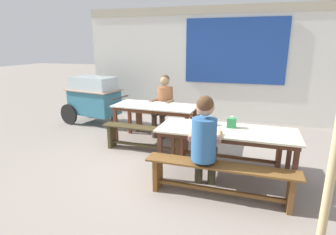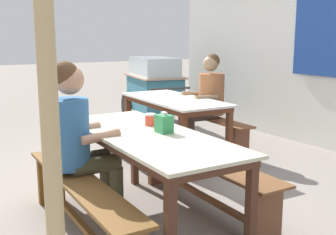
% 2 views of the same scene
% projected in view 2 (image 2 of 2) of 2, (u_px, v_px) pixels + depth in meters
% --- Properties ---
extents(ground_plane, '(40.00, 40.00, 0.00)m').
position_uv_depth(ground_plane, '(133.00, 189.00, 4.12)').
color(ground_plane, gray).
extents(backdrop_wall, '(6.28, 0.23, 2.76)m').
position_uv_depth(backdrop_wall, '(335.00, 39.00, 5.35)').
color(backdrop_wall, white).
rests_on(backdrop_wall, ground_plane).
extents(dining_table_far, '(1.63, 0.79, 0.74)m').
position_uv_depth(dining_table_far, '(174.00, 105.00, 5.07)').
color(dining_table_far, silver).
rests_on(dining_table_far, ground_plane).
extents(dining_table_near, '(1.91, 0.79, 0.74)m').
position_uv_depth(dining_table_near, '(147.00, 142.00, 3.25)').
color(dining_table_near, beige).
rests_on(dining_table_near, ground_plane).
extents(bench_far_back, '(1.49, 0.32, 0.45)m').
position_uv_depth(bench_far_back, '(211.00, 130.00, 5.41)').
color(bench_far_back, brown).
rests_on(bench_far_back, ground_plane).
extents(bench_far_front, '(1.57, 0.33, 0.45)m').
position_uv_depth(bench_far_front, '(133.00, 140.00, 4.88)').
color(bench_far_front, '#41381E').
rests_on(bench_far_front, ground_plane).
extents(bench_near_back, '(1.76, 0.37, 0.45)m').
position_uv_depth(bench_near_back, '(204.00, 176.00, 3.59)').
color(bench_near_back, brown).
rests_on(bench_near_back, ground_plane).
extents(bench_near_front, '(1.87, 0.32, 0.45)m').
position_uv_depth(bench_near_front, '(81.00, 200.00, 3.04)').
color(bench_near_front, brown).
rests_on(bench_near_front, ground_plane).
extents(food_cart, '(1.64, 0.99, 1.14)m').
position_uv_depth(food_cart, '(154.00, 86.00, 7.02)').
color(food_cart, teal).
rests_on(food_cart, ground_plane).
extents(person_near_front, '(0.43, 0.55, 1.30)m').
position_uv_depth(person_near_front, '(78.00, 134.00, 3.17)').
color(person_near_front, '#413E28').
rests_on(person_near_front, ground_plane).
extents(person_center_facing, '(0.47, 0.58, 1.27)m').
position_uv_depth(person_center_facing, '(207.00, 98.00, 5.30)').
color(person_center_facing, '#4E3E34').
rests_on(person_center_facing, ground_plane).
extents(tissue_box, '(0.13, 0.10, 0.16)m').
position_uv_depth(tissue_box, '(164.00, 124.00, 3.23)').
color(tissue_box, '#308C50').
rests_on(tissue_box, dining_table_near).
extents(condiment_jar, '(0.09, 0.09, 0.10)m').
position_uv_depth(condiment_jar, '(151.00, 120.00, 3.50)').
color(condiment_jar, '#E44431').
rests_on(condiment_jar, dining_table_near).
extents(wooden_support_post, '(0.08, 0.08, 2.40)m').
position_uv_depth(wooden_support_post, '(49.00, 103.00, 1.74)').
color(wooden_support_post, tan).
rests_on(wooden_support_post, ground_plane).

